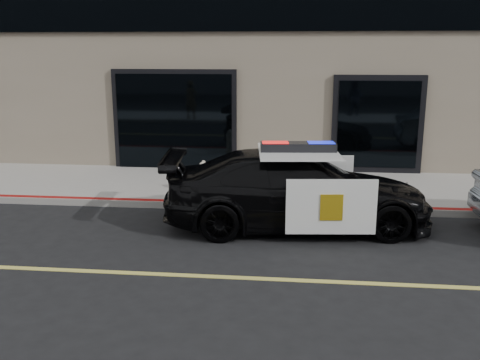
# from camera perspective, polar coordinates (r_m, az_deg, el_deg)

# --- Properties ---
(ground) EXTENTS (120.00, 120.00, 0.00)m
(ground) POSITION_cam_1_polar(r_m,az_deg,el_deg) (8.58, -10.54, -9.79)
(ground) COLOR black
(ground) RESTS_ON ground
(sidewalk_n) EXTENTS (60.00, 3.50, 0.15)m
(sidewalk_n) POSITION_cam_1_polar(r_m,az_deg,el_deg) (13.40, -4.25, -0.61)
(sidewalk_n) COLOR gray
(sidewalk_n) RESTS_ON ground
(police_car) EXTENTS (3.08, 5.54, 1.68)m
(police_car) POSITION_cam_1_polar(r_m,az_deg,el_deg) (10.41, 6.12, -1.02)
(police_car) COLOR black
(police_car) RESTS_ON ground
(fire_hydrant) EXTENTS (0.34, 0.47, 0.75)m
(fire_hydrant) POSITION_cam_1_polar(r_m,az_deg,el_deg) (12.39, -3.90, 0.24)
(fire_hydrant) COLOR beige
(fire_hydrant) RESTS_ON sidewalk_n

